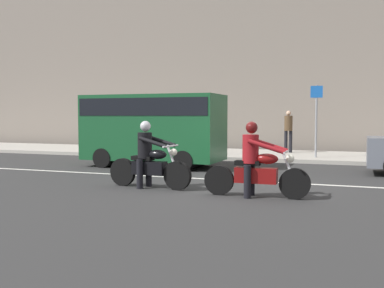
% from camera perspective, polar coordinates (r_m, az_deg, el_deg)
% --- Properties ---
extents(ground_plane, '(80.00, 80.00, 0.00)m').
position_cam_1_polar(ground_plane, '(11.12, 5.31, -5.26)').
color(ground_plane, '#2D2D2D').
extents(sidewalk_slab, '(40.00, 4.40, 0.14)m').
position_cam_1_polar(sidewalk_slab, '(18.90, 11.59, -1.45)').
color(sidewalk_slab, '#A8A399').
rests_on(sidewalk_slab, ground_plane).
extents(building_facade, '(40.00, 1.40, 12.86)m').
position_cam_1_polar(building_facade, '(22.69, 13.15, 15.51)').
color(building_facade, slate).
rests_on(building_facade, ground_plane).
extents(lane_marking_stripe, '(18.00, 0.14, 0.01)m').
position_cam_1_polar(lane_marking_stripe, '(12.11, 4.20, -4.51)').
color(lane_marking_stripe, silver).
rests_on(lane_marking_stripe, ground_plane).
extents(motorcycle_with_rider_crimson, '(2.24, 0.70, 1.59)m').
position_cam_1_polar(motorcycle_with_rider_crimson, '(9.59, 8.00, -2.82)').
color(motorcycle_with_rider_crimson, black).
rests_on(motorcycle_with_rider_crimson, ground_plane).
extents(motorcycle_with_rider_black_leather, '(2.18, 0.70, 1.58)m').
position_cam_1_polar(motorcycle_with_rider_black_leather, '(10.75, -5.45, -2.11)').
color(motorcycle_with_rider_black_leather, black).
rests_on(motorcycle_with_rider_black_leather, ground_plane).
extents(parked_van_forest_green, '(4.60, 1.96, 2.39)m').
position_cam_1_polar(parked_van_forest_green, '(15.18, -4.89, 2.34)').
color(parked_van_forest_green, '#164C28').
rests_on(parked_van_forest_green, ground_plane).
extents(street_sign_post, '(0.44, 0.08, 2.70)m').
position_cam_1_polar(street_sign_post, '(17.55, 15.37, 3.67)').
color(street_sign_post, gray).
rests_on(street_sign_post, sidewalk_slab).
extents(pedestrian_bystander, '(0.34, 0.34, 1.77)m').
position_cam_1_polar(pedestrian_bystander, '(19.65, 12.03, 1.98)').
color(pedestrian_bystander, black).
rests_on(pedestrian_bystander, sidewalk_slab).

